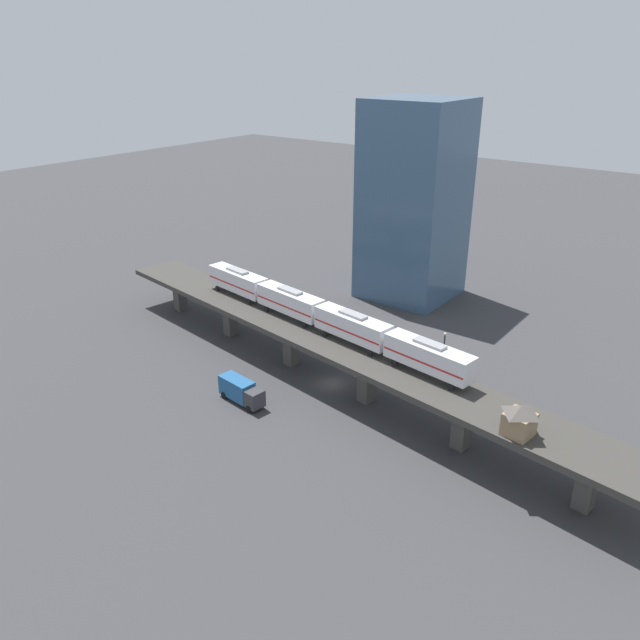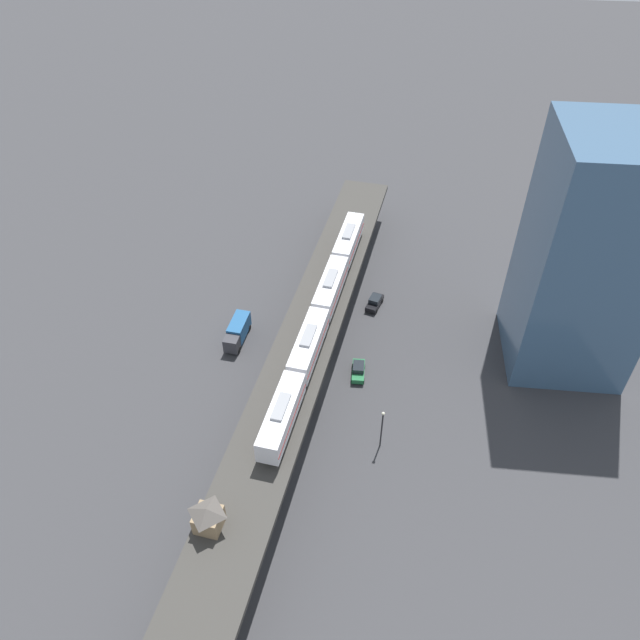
# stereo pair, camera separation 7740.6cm
# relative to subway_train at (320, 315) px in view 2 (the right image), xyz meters

# --- Properties ---
(ground_plane) EXTENTS (400.00, 400.00, 0.00)m
(ground_plane) POSITION_rel_subway_train_xyz_m (1.93, 3.52, -9.32)
(ground_plane) COLOR #38383A
(elevated_viaduct) EXTENTS (21.74, 92.24, 6.78)m
(elevated_viaduct) POSITION_rel_subway_train_xyz_m (1.91, 3.37, -3.48)
(elevated_viaduct) COLOR #393733
(elevated_viaduct) RESTS_ON ground
(subway_train) EXTENTS (10.04, 49.68, 4.45)m
(subway_train) POSITION_rel_subway_train_xyz_m (0.00, 0.00, 0.00)
(subway_train) COLOR silver
(subway_train) RESTS_ON elevated_viaduct
(signal_hut) EXTENTS (3.66, 3.66, 3.40)m
(signal_hut) POSITION_rel_subway_train_xyz_m (8.62, 32.36, -0.74)
(signal_hut) COLOR #8C7251
(signal_hut) RESTS_ON elevated_viaduct
(street_car_black) EXTENTS (3.07, 4.74, 1.89)m
(street_car_black) POSITION_rel_subway_train_xyz_m (-7.77, -13.40, -8.39)
(street_car_black) COLOR black
(street_car_black) RESTS_ON ground
(street_car_green) EXTENTS (2.00, 4.42, 1.89)m
(street_car_green) POSITION_rel_subway_train_xyz_m (-5.94, 2.35, -8.39)
(street_car_green) COLOR #1E6638
(street_car_green) RESTS_ON ground
(delivery_truck) EXTENTS (3.10, 7.42, 3.20)m
(delivery_truck) POSITION_rel_subway_train_xyz_m (13.28, -3.19, -7.56)
(delivery_truck) COLOR #333338
(delivery_truck) RESTS_ON ground
(street_lamp) EXTENTS (0.44, 0.44, 6.94)m
(street_lamp) POSITION_rel_subway_train_xyz_m (-9.57, 14.94, -5.22)
(street_lamp) COLOR black
(street_lamp) RESTS_ON ground
(office_tower) EXTENTS (16.00, 16.00, 36.00)m
(office_tower) POSITION_rel_subway_train_xyz_m (-35.89, -5.53, 8.68)
(office_tower) COLOR #3D5B7A
(office_tower) RESTS_ON ground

